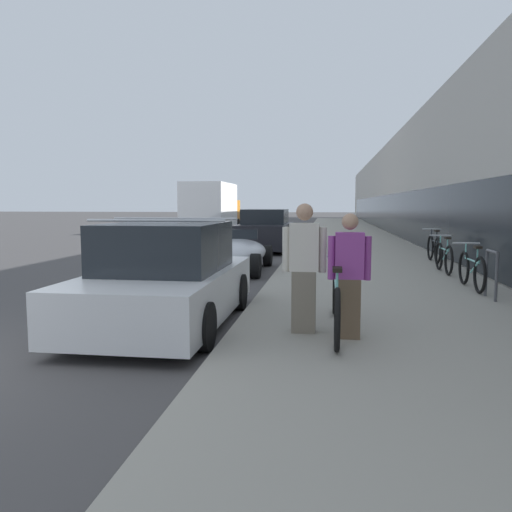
# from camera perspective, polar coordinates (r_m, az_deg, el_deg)

# --- Properties ---
(sidewalk_slab) EXTENTS (4.77, 70.00, 0.14)m
(sidewalk_slab) POSITION_cam_1_polar(r_m,az_deg,el_deg) (25.09, 10.76, 1.94)
(sidewalk_slab) COLOR gray
(sidewalk_slab) RESTS_ON ground
(storefront_facade) EXTENTS (10.01, 70.00, 5.56)m
(storefront_facade) POSITION_cam_1_polar(r_m,az_deg,el_deg) (34.11, 22.89, 7.15)
(storefront_facade) COLOR #BCB7AD
(storefront_facade) RESTS_ON ground
(tandem_bicycle) EXTENTS (0.52, 2.63, 0.91)m
(tandem_bicycle) POSITION_cam_1_polar(r_m,az_deg,el_deg) (6.54, 9.11, -5.11)
(tandem_bicycle) COLOR black
(tandem_bicycle) RESTS_ON sidewalk_slab
(person_rider) EXTENTS (0.52, 0.20, 1.52)m
(person_rider) POSITION_cam_1_polar(r_m,az_deg,el_deg) (6.15, 10.59, -2.25)
(person_rider) COLOR brown
(person_rider) RESTS_ON sidewalk_slab
(person_bystander) EXTENTS (0.56, 0.22, 1.64)m
(person_bystander) POSITION_cam_1_polar(r_m,az_deg,el_deg) (6.35, 5.52, -1.38)
(person_bystander) COLOR #756B5B
(person_bystander) RESTS_ON sidewalk_slab
(bike_rack_hoop) EXTENTS (0.05, 0.60, 0.84)m
(bike_rack_hoop) POSITION_cam_1_polar(r_m,az_deg,el_deg) (9.51, 25.32, -1.39)
(bike_rack_hoop) COLOR #4C4C51
(bike_rack_hoop) RESTS_ON sidewalk_slab
(cruiser_bike_nearest) EXTENTS (0.52, 1.77, 0.87)m
(cruiser_bike_nearest) POSITION_cam_1_polar(r_m,az_deg,el_deg) (10.49, 23.41, -1.47)
(cruiser_bike_nearest) COLOR black
(cruiser_bike_nearest) RESTS_ON sidewalk_slab
(cruiser_bike_middle) EXTENTS (0.52, 1.71, 0.88)m
(cruiser_bike_middle) POSITION_cam_1_polar(r_m,az_deg,el_deg) (12.74, 20.67, -0.11)
(cruiser_bike_middle) COLOR black
(cruiser_bike_middle) RESTS_ON sidewalk_slab
(cruiser_bike_farthest) EXTENTS (0.52, 1.71, 0.93)m
(cruiser_bike_farthest) POSITION_cam_1_polar(r_m,az_deg,el_deg) (15.05, 19.67, 0.85)
(cruiser_bike_farthest) COLOR black
(cruiser_bike_farthest) RESTS_ON sidewalk_slab
(parked_sedan_curbside) EXTENTS (1.94, 4.03, 1.56)m
(parked_sedan_curbside) POSITION_cam_1_polar(r_m,az_deg,el_deg) (7.40, -10.19, -2.67)
(parked_sedan_curbside) COLOR white
(parked_sedan_curbside) RESTS_ON ground
(vintage_roadster_curbside) EXTENTS (1.82, 4.21, 1.08)m
(vintage_roadster_curbside) POSITION_cam_1_polar(r_m,az_deg,el_deg) (13.20, -2.73, 0.31)
(vintage_roadster_curbside) COLOR silver
(vintage_roadster_curbside) RESTS_ON ground
(parked_sedan_far) EXTENTS (1.95, 4.39, 1.58)m
(parked_sedan_far) POSITION_cam_1_polar(r_m,az_deg,el_deg) (19.19, 1.08, 2.82)
(parked_sedan_far) COLOR black
(parked_sedan_far) RESTS_ON ground
(moving_truck) EXTENTS (2.51, 6.46, 3.01)m
(moving_truck) POSITION_cam_1_polar(r_m,az_deg,el_deg) (30.22, -5.09, 5.42)
(moving_truck) COLOR orange
(moving_truck) RESTS_ON ground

